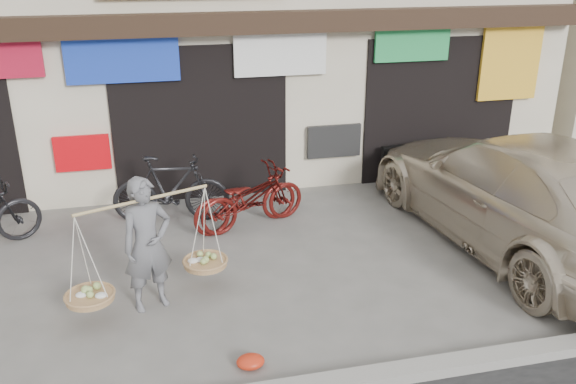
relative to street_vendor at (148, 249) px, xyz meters
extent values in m
plane|color=slate|center=(1.01, -0.01, -0.79)|extent=(70.00, 70.00, 0.00)
cube|color=black|center=(1.01, 3.34, 2.26)|extent=(14.00, 0.35, 0.35)
cube|color=black|center=(1.01, 3.74, 0.56)|extent=(3.00, 0.60, 2.70)
cube|color=black|center=(5.51, 3.74, 0.56)|extent=(3.00, 0.60, 2.70)
cube|color=#1A3BBE|center=(-0.19, 3.41, 1.71)|extent=(1.80, 0.08, 0.70)
cube|color=white|center=(2.41, 3.41, 1.71)|extent=(1.60, 0.08, 0.70)
cube|color=green|center=(4.81, 3.41, 1.81)|extent=(1.40, 0.08, 0.60)
cube|color=yellow|center=(6.81, 3.41, 1.41)|extent=(1.20, 0.08, 1.40)
cube|color=red|center=(-0.99, 3.41, 0.21)|extent=(0.90, 0.08, 0.60)
cube|color=black|center=(3.41, 3.41, 0.11)|extent=(1.00, 0.08, 0.60)
imported|color=slate|center=(0.00, 0.00, 0.06)|extent=(0.73, 0.60, 1.71)
cylinder|color=tan|center=(0.00, 0.00, 0.65)|extent=(1.56, 0.62, 0.04)
cylinder|color=#AA7F50|center=(-0.70, -0.27, -0.41)|extent=(0.56, 0.56, 0.07)
ellipsoid|color=#A5BF66|center=(-0.70, -0.27, -0.35)|extent=(0.39, 0.39, 0.10)
cylinder|color=#AA7F50|center=(0.70, 0.27, -0.41)|extent=(0.56, 0.56, 0.07)
ellipsoid|color=#A5BF66|center=(0.70, 0.27, -0.35)|extent=(0.39, 0.39, 0.10)
imported|color=black|center=(0.39, 2.53, -0.23)|extent=(1.94, 0.79, 1.13)
imported|color=#4E100D|center=(1.54, 2.06, -0.31)|extent=(1.95, 1.24, 0.97)
imported|color=#4E100D|center=(1.65, 2.06, -0.31)|extent=(1.95, 1.24, 0.97)
imported|color=beige|center=(5.42, 0.56, 0.05)|extent=(2.93, 6.04, 1.69)
cube|color=black|center=(5.15, 3.32, -0.24)|extent=(1.70, 0.26, 0.45)
cube|color=silver|center=(5.14, 3.40, -0.34)|extent=(0.45, 0.06, 0.12)
ellipsoid|color=red|center=(0.99, -1.48, -0.72)|extent=(0.31, 0.25, 0.14)
camera|label=1|loc=(0.16, -6.81, 3.39)|focal=38.00mm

